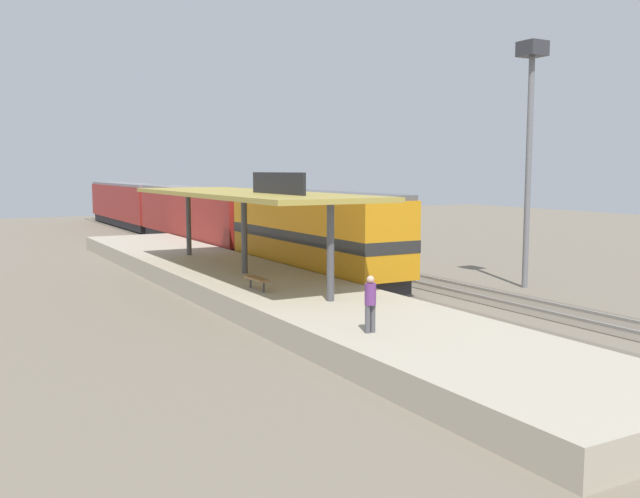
% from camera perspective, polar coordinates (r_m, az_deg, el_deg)
% --- Properties ---
extents(ground_plane, '(120.00, 120.00, 0.00)m').
position_cam_1_polar(ground_plane, '(36.03, 3.57, -2.64)').
color(ground_plane, '#706656').
extents(track_near, '(3.20, 110.00, 0.16)m').
position_cam_1_polar(track_near, '(34.99, 0.81, -2.84)').
color(track_near, '#5F5649').
rests_on(track_near, ground).
extents(track_far, '(3.20, 110.00, 0.16)m').
position_cam_1_polar(track_far, '(37.48, 6.91, -2.27)').
color(track_far, '#5F5649').
rests_on(track_far, ground).
extents(platform, '(6.00, 44.00, 0.90)m').
position_cam_1_polar(platform, '(32.89, -6.15, -2.74)').
color(platform, '#A89E89').
rests_on(platform, ground).
extents(station_canopy, '(5.20, 18.00, 4.70)m').
position_cam_1_polar(station_canopy, '(32.41, -6.18, 4.38)').
color(station_canopy, '#47474C').
rests_on(station_canopy, platform).
extents(platform_bench, '(0.44, 1.70, 0.50)m').
position_cam_1_polar(platform_bench, '(28.09, -5.17, -2.47)').
color(platform_bench, '#333338').
rests_on(platform_bench, platform).
extents(locomotive, '(2.93, 14.43, 4.44)m').
position_cam_1_polar(locomotive, '(36.20, -0.57, 1.27)').
color(locomotive, '#28282D').
rests_on(locomotive, track_near).
extents(passenger_carriage_front, '(2.90, 20.00, 4.24)m').
position_cam_1_polar(passenger_carriage_front, '(52.67, -10.01, 2.69)').
color(passenger_carriage_front, '#28282D').
rests_on(passenger_carriage_front, track_near).
extents(passenger_carriage_rear, '(2.90, 20.00, 4.24)m').
position_cam_1_polar(passenger_carriage_rear, '(72.60, -15.44, 3.57)').
color(passenger_carriage_rear, '#28282D').
rests_on(passenger_carriage_rear, track_near).
extents(light_mast, '(1.10, 1.10, 11.70)m').
position_cam_1_polar(light_mast, '(35.11, 16.80, 10.62)').
color(light_mast, slate).
rests_on(light_mast, ground).
extents(person_waiting, '(0.34, 0.34, 1.71)m').
position_cam_1_polar(person_waiting, '(20.67, 4.13, -4.26)').
color(person_waiting, '#4C4C51').
rests_on(person_waiting, platform).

